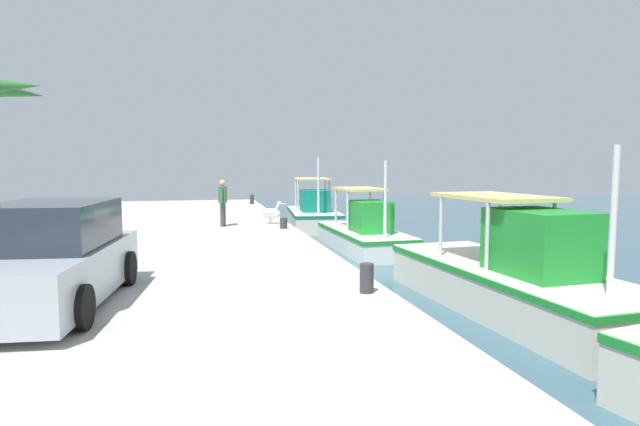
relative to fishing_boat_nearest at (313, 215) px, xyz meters
The scene contains 10 objects.
quay_pier 11.70m from the fishing_boat_nearest, 36.39° to the right, with size 36.00×10.00×0.80m, color #BCB7AD.
fishing_boat_nearest is the anchor object (origin of this frame).
fishing_boat_second 6.59m from the fishing_boat_nearest, ahead, with size 5.42×2.01×3.07m.
fishing_boat_third 14.35m from the fishing_boat_nearest, ahead, with size 6.63×2.56×3.24m.
pelican 5.45m from the fishing_boat_nearest, 28.55° to the right, with size 0.50×0.97×0.82m.
fisherman_standing 6.82m from the fishing_boat_nearest, 40.17° to the right, with size 0.59×0.31×1.62m.
parked_car 16.55m from the fishing_boat_nearest, 26.28° to the right, with size 4.24×2.17×1.57m.
mooring_bollard_nearest 5.44m from the fishing_boat_nearest, 153.86° to the right, with size 0.22×0.22×0.50m, color #333338.
mooring_bollard_second 6.69m from the fishing_boat_nearest, 20.95° to the right, with size 0.25×0.25×0.36m, color #333338.
mooring_bollard_third 15.36m from the fishing_boat_nearest, ahead, with size 0.24×0.24×0.49m, color #333338.
Camera 1 is at (13.81, -3.11, 2.94)m, focal length 28.86 mm.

